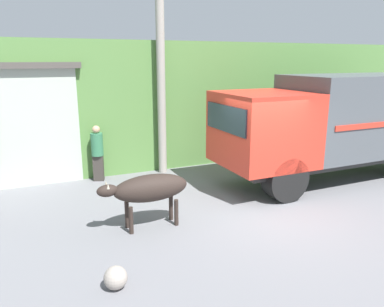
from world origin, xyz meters
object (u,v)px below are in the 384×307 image
cargo_truck (341,121)px  utility_pole (161,58)px  brown_cow (149,189)px  roadside_rock (116,278)px  pedestrian_on_hill (97,151)px

cargo_truck → utility_pole: utility_pole is taller
cargo_truck → brown_cow: (-6.05, -0.95, -0.87)m
utility_pole → roadside_rock: bearing=-116.5°
cargo_truck → roadside_rock: cargo_truck is taller
utility_pole → roadside_rock: (-2.72, -5.47, -3.25)m
roadside_rock → utility_pole: bearing=63.5°
pedestrian_on_hill → utility_pole: size_ratio=0.24×
utility_pole → roadside_rock: utility_pole is taller
utility_pole → roadside_rock: size_ratio=18.29×
cargo_truck → pedestrian_on_hill: bearing=154.6°
pedestrian_on_hill → roadside_rock: pedestrian_on_hill is taller
cargo_truck → pedestrian_on_hill: (-6.45, 2.60, -0.82)m
cargo_truck → brown_cow: 6.19m
cargo_truck → roadside_rock: size_ratio=20.02×
brown_cow → pedestrian_on_hill: 3.57m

